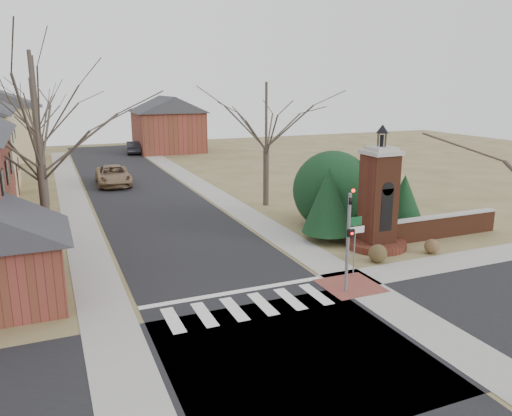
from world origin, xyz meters
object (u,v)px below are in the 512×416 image
pickup_truck (113,175)px  brick_gate_monument (378,208)px  traffic_signal_pole (349,232)px  sign_post (355,234)px  distant_car (133,147)px

pickup_truck → brick_gate_monument: bearing=-62.5°
traffic_signal_pole → pickup_truck: bearing=102.2°
sign_post → distant_car: sign_post is taller
sign_post → pickup_truck: sign_post is taller
traffic_signal_pole → distant_car: size_ratio=0.95×
traffic_signal_pole → brick_gate_monument: brick_gate_monument is taller
pickup_truck → traffic_signal_pole: bearing=-75.2°
pickup_truck → distant_car: pickup_truck is taller
traffic_signal_pole → brick_gate_monument: 6.47m
pickup_truck → distant_car: size_ratio=1.26×
sign_post → distant_car: (-2.19, 45.60, -1.17)m
brick_gate_monument → pickup_truck: size_ratio=1.09×
brick_gate_monument → distant_car: size_ratio=1.37×
distant_car → pickup_truck: bearing=82.7°
sign_post → pickup_truck: size_ratio=0.46×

